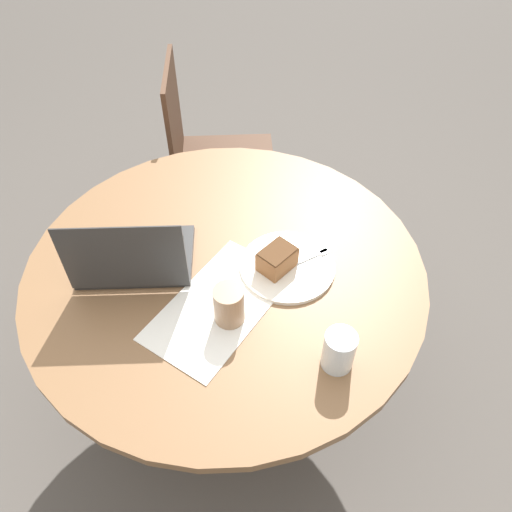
{
  "coord_description": "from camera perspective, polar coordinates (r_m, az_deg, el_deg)",
  "views": [
    {
      "loc": [
        0.93,
        0.14,
        1.76
      ],
      "look_at": [
        -0.0,
        0.09,
        0.75
      ],
      "focal_mm": 35.0,
      "sensor_mm": 36.0,
      "label": 1
    }
  ],
  "objects": [
    {
      "name": "ground_plane",
      "position": [
        2.0,
        -2.59,
        -14.74
      ],
      "size": [
        12.0,
        12.0,
        0.0
      ],
      "primitive_type": "plane",
      "color": "#4C4742"
    },
    {
      "name": "plate",
      "position": [
        1.4,
        3.58,
        -1.03
      ],
      "size": [
        0.27,
        0.27,
        0.01
      ],
      "color": "silver",
      "rests_on": "dining_table"
    },
    {
      "name": "laptop",
      "position": [
        1.41,
        -13.76,
        -0.05
      ],
      "size": [
        0.26,
        0.33,
        0.24
      ],
      "rotation": [
        0.0,
        0.0,
        7.95
      ],
      "color": "#2D2D2D",
      "rests_on": "dining_table"
    },
    {
      "name": "fork",
      "position": [
        1.41,
        5.96,
        -0.21
      ],
      "size": [
        0.11,
        0.16,
        0.0
      ],
      "rotation": [
        0.0,
        0.0,
        8.42
      ],
      "color": "silver",
      "rests_on": "plate"
    },
    {
      "name": "chair",
      "position": [
        2.21,
        -5.3,
        10.86
      ],
      "size": [
        0.46,
        0.46,
        0.88
      ],
      "rotation": [
        0.0,
        0.0,
        6.39
      ],
      "color": "#472D1E",
      "rests_on": "ground_plane"
    },
    {
      "name": "water_glass",
      "position": [
        1.19,
        9.45,
        -10.61
      ],
      "size": [
        0.08,
        0.08,
        0.11
      ],
      "color": "silver",
      "rests_on": "dining_table"
    },
    {
      "name": "cake_slice",
      "position": [
        1.36,
        2.44,
        -0.35
      ],
      "size": [
        0.12,
        0.12,
        0.07
      ],
      "rotation": [
        0.0,
        0.0,
        2.45
      ],
      "color": "brown",
      "rests_on": "plate"
    },
    {
      "name": "coffee_glass",
      "position": [
        1.25,
        -3.1,
        -5.65
      ],
      "size": [
        0.08,
        0.08,
        0.11
      ],
      "color": "#997556",
      "rests_on": "dining_table"
    },
    {
      "name": "paper_document",
      "position": [
        1.32,
        -4.19,
        -5.58
      ],
      "size": [
        0.47,
        0.4,
        0.0
      ],
      "rotation": [
        0.0,
        0.0,
        -0.53
      ],
      "color": "white",
      "rests_on": "dining_table"
    },
    {
      "name": "dining_table",
      "position": [
        1.51,
        -3.32,
        -4.47
      ],
      "size": [
        1.12,
        1.12,
        0.71
      ],
      "color": "brown",
      "rests_on": "ground_plane"
    }
  ]
}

